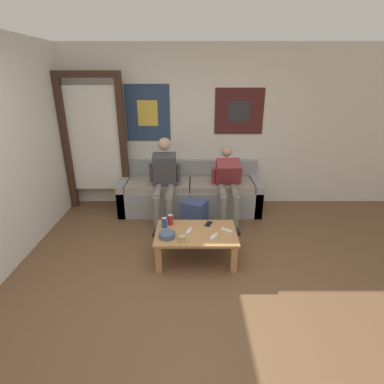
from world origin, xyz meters
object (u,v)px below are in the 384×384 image
at_px(game_controller_far_center, 189,231).
at_px(person_seated_teen, 227,182).
at_px(drink_can_red, 170,220).
at_px(cell_phone, 208,224).
at_px(coffee_table, 195,237).
at_px(backpack, 194,217).
at_px(person_seated_adult, 164,178).
at_px(game_controller_near_left, 214,236).
at_px(drink_can_blue, 164,223).
at_px(game_controller_near_right, 226,230).
at_px(ceramic_bowl, 166,235).
at_px(couch, 189,193).
at_px(pillar_candle, 181,239).

bearing_deg(game_controller_far_center, person_seated_teen, 62.38).
bearing_deg(drink_can_red, cell_phone, -0.48).
bearing_deg(coffee_table, backpack, 91.27).
distance_m(person_seated_adult, game_controller_near_left, 1.38).
xyz_separation_m(drink_can_blue, game_controller_near_right, (0.75, -0.10, -0.05)).
bearing_deg(drink_can_blue, coffee_table, -17.38).
distance_m(person_seated_adult, game_controller_far_center, 1.15).
distance_m(person_seated_adult, person_seated_teen, 0.94).
bearing_deg(drink_can_blue, game_controller_near_right, -7.96).
distance_m(person_seated_adult, ceramic_bowl, 1.21).
bearing_deg(ceramic_bowl, person_seated_adult, 95.88).
relative_size(drink_can_red, game_controller_near_left, 0.88).
distance_m(backpack, cell_phone, 0.53).
relative_size(game_controller_near_right, game_controller_far_center, 0.89).
xyz_separation_m(coffee_table, game_controller_near_left, (0.21, -0.13, 0.07)).
bearing_deg(game_controller_near_right, drink_can_red, 164.83).
relative_size(couch, pillar_candle, 25.52).
relative_size(person_seated_adult, pillar_candle, 14.12).
distance_m(coffee_table, drink_can_red, 0.39).
bearing_deg(drink_can_blue, cell_phone, 8.00).
distance_m(drink_can_red, game_controller_far_center, 0.31).
xyz_separation_m(person_seated_teen, drink_can_blue, (-0.87, -0.96, -0.17)).
relative_size(person_seated_teen, drink_can_red, 8.68).
relative_size(coffee_table, drink_can_red, 7.71).
bearing_deg(backpack, person_seated_teen, 39.48).
height_order(pillar_candle, cell_phone, pillar_candle).
height_order(backpack, drink_can_red, drink_can_red).
bearing_deg(coffee_table, ceramic_bowl, -159.57).
bearing_deg(person_seated_adult, game_controller_near_right, -51.55).
xyz_separation_m(game_controller_near_left, game_controller_far_center, (-0.29, 0.13, 0.00)).
distance_m(coffee_table, drink_can_blue, 0.42).
bearing_deg(backpack, person_seated_adult, 139.45).
bearing_deg(drink_can_red, backpack, 57.41).
bearing_deg(game_controller_near_left, drink_can_blue, 157.33).
relative_size(person_seated_teen, game_controller_near_right, 8.23).
height_order(person_seated_adult, game_controller_near_right, person_seated_adult).
bearing_deg(game_controller_far_center, game_controller_near_right, 1.76).
height_order(couch, cell_phone, couch).
relative_size(coffee_table, cell_phone, 6.35).
distance_m(person_seated_adult, pillar_candle, 1.34).
distance_m(ceramic_bowl, game_controller_near_right, 0.71).
relative_size(pillar_candle, game_controller_near_left, 0.62).
relative_size(couch, drink_can_blue, 18.02).
bearing_deg(person_seated_teen, cell_phone, -110.16).
height_order(backpack, game_controller_near_left, backpack).
distance_m(coffee_table, game_controller_far_center, 0.11).
bearing_deg(drink_can_blue, pillar_candle, -57.35).
relative_size(couch, game_controller_far_center, 15.16).
distance_m(person_seated_adult, cell_phone, 1.09).
relative_size(person_seated_adult, drink_can_blue, 9.97).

